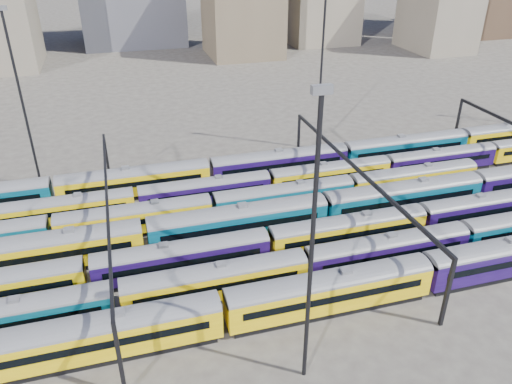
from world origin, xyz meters
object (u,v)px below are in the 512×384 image
object	(u,v)px
rake_2	(182,255)
mast_2	(312,240)
rake_1	(306,262)
rake_0	(426,269)

from	to	relation	value
rake_2	mast_2	bearing A→B (deg)	-65.20
rake_1	rake_2	world-z (taller)	rake_2
rake_1	rake_0	bearing A→B (deg)	-23.54
rake_2	rake_0	bearing A→B (deg)	-22.61
rake_1	mast_2	world-z (taller)	mast_2
mast_2	rake_2	bearing A→B (deg)	114.80
rake_2	mast_2	xyz separation A→B (m)	(7.86, -17.00, 11.41)
rake_0	rake_2	xyz separation A→B (m)	(-24.02, 10.00, -0.24)
rake_0	rake_2	world-z (taller)	rake_0
rake_0	rake_1	size ratio (longest dim) A/B	1.10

